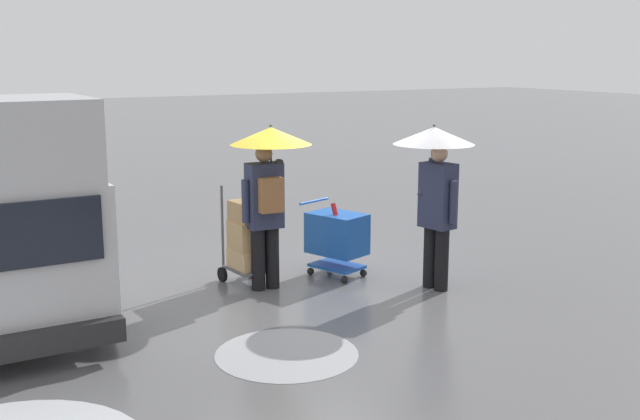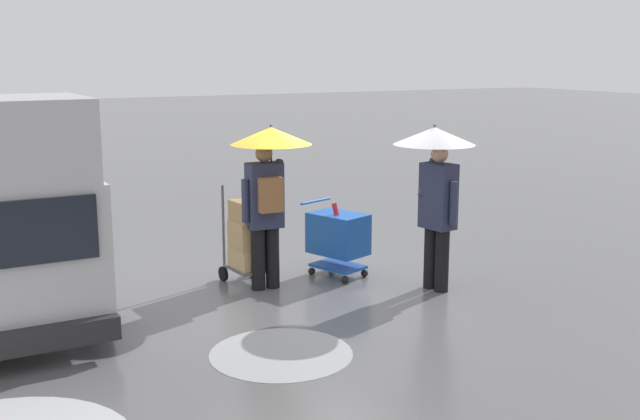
{
  "view_description": "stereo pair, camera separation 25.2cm",
  "coord_description": "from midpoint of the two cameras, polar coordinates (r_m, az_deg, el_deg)",
  "views": [
    {
      "loc": [
        4.85,
        8.85,
        3.03
      ],
      "look_at": [
        0.1,
        0.38,
        1.05
      ],
      "focal_mm": 43.34,
      "sensor_mm": 36.0,
      "label": 1
    },
    {
      "loc": [
        4.63,
        8.97,
        3.03
      ],
      "look_at": [
        0.1,
        0.38,
        1.05
      ],
      "focal_mm": 43.34,
      "sensor_mm": 36.0,
      "label": 2
    }
  ],
  "objects": [
    {
      "name": "pedestrian_black_side",
      "position": [
        9.95,
        7.8,
        3.06
      ],
      "size": [
        1.04,
        1.04,
        2.15
      ],
      "color": "black",
      "rests_on": "ground"
    },
    {
      "name": "slush_patch_under_van",
      "position": [
        8.06,
        -3.39,
        -10.55
      ],
      "size": [
        1.48,
        1.48,
        0.01
      ],
      "primitive_type": "cylinder",
      "color": "#999BA0",
      "rests_on": "ground"
    },
    {
      "name": "shopping_cart_vendor",
      "position": [
        10.6,
        0.58,
        -1.91
      ],
      "size": [
        0.79,
        0.96,
        1.04
      ],
      "color": "#1951B2",
      "rests_on": "ground"
    },
    {
      "name": "ground_plane",
      "position": [
        10.54,
        -1.22,
        -5.19
      ],
      "size": [
        90.0,
        90.0,
        0.0
      ],
      "primitive_type": "plane",
      "color": "#5B5B5E"
    },
    {
      "name": "hand_dolly_boxes",
      "position": [
        10.27,
        -6.05,
        -2.05
      ],
      "size": [
        0.58,
        0.75,
        1.32
      ],
      "color": "#515156",
      "rests_on": "ground"
    },
    {
      "name": "pedestrian_pink_side",
      "position": [
        9.86,
        -4.58,
        2.97
      ],
      "size": [
        1.04,
        1.04,
        2.15
      ],
      "color": "black",
      "rests_on": "ground"
    }
  ]
}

